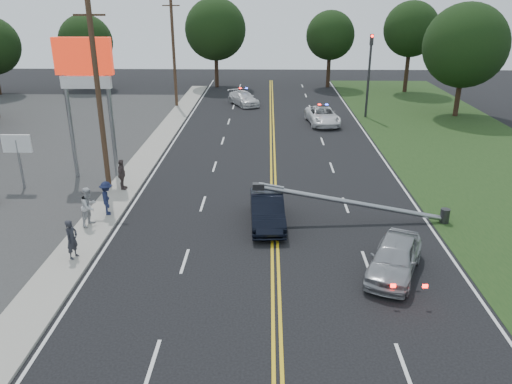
{
  "coord_description": "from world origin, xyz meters",
  "views": [
    {
      "loc": [
        -0.35,
        -13.8,
        10.15
      ],
      "look_at": [
        -0.87,
        7.45,
        1.7
      ],
      "focal_mm": 35.0,
      "sensor_mm": 36.0,
      "label": 1
    }
  ],
  "objects_px": {
    "traffic_signal": "(369,69)",
    "bystander_b": "(89,206)",
    "utility_pole_mid": "(99,98)",
    "utility_pole_far": "(174,53)",
    "small_sign": "(17,148)",
    "waiting_sedan": "(395,258)",
    "fallen_streetlight": "(363,204)",
    "crashed_sedan": "(267,210)",
    "emergency_b": "(243,98)",
    "emergency_a": "(323,116)",
    "bystander_c": "(107,198)",
    "bystander_a": "(72,239)",
    "pylon_sign": "(85,75)",
    "bystander_d": "(122,175)"
  },
  "relations": [
    {
      "from": "fallen_streetlight",
      "to": "emergency_a",
      "type": "relative_size",
      "value": 1.87
    },
    {
      "from": "bystander_d",
      "to": "crashed_sedan",
      "type": "bearing_deg",
      "value": -115.8
    },
    {
      "from": "small_sign",
      "to": "bystander_b",
      "type": "bearing_deg",
      "value": -42.01
    },
    {
      "from": "small_sign",
      "to": "emergency_a",
      "type": "distance_m",
      "value": 23.9
    },
    {
      "from": "traffic_signal",
      "to": "crashed_sedan",
      "type": "height_order",
      "value": "traffic_signal"
    },
    {
      "from": "bystander_b",
      "to": "bystander_d",
      "type": "xyz_separation_m",
      "value": [
        0.25,
        4.59,
        -0.08
      ]
    },
    {
      "from": "small_sign",
      "to": "waiting_sedan",
      "type": "distance_m",
      "value": 20.62
    },
    {
      "from": "traffic_signal",
      "to": "utility_pole_far",
      "type": "xyz_separation_m",
      "value": [
        -17.5,
        4.0,
        0.88
      ]
    },
    {
      "from": "crashed_sedan",
      "to": "waiting_sedan",
      "type": "distance_m",
      "value": 6.61
    },
    {
      "from": "fallen_streetlight",
      "to": "waiting_sedan",
      "type": "bearing_deg",
      "value": -85.34
    },
    {
      "from": "bystander_a",
      "to": "bystander_d",
      "type": "height_order",
      "value": "bystander_d"
    },
    {
      "from": "crashed_sedan",
      "to": "emergency_b",
      "type": "relative_size",
      "value": 0.97
    },
    {
      "from": "small_sign",
      "to": "utility_pole_mid",
      "type": "bearing_deg",
      "value": 0.0
    },
    {
      "from": "utility_pole_mid",
      "to": "utility_pole_far",
      "type": "height_order",
      "value": "same"
    },
    {
      "from": "crashed_sedan",
      "to": "bystander_c",
      "type": "xyz_separation_m",
      "value": [
        -7.77,
        0.73,
        0.24
      ]
    },
    {
      "from": "emergency_b",
      "to": "bystander_c",
      "type": "xyz_separation_m",
      "value": [
        -5.35,
        -26.56,
        0.31
      ]
    },
    {
      "from": "bystander_d",
      "to": "emergency_a",
      "type": "bearing_deg",
      "value": -37.33
    },
    {
      "from": "bystander_c",
      "to": "bystander_a",
      "type": "bearing_deg",
      "value": 160.66
    },
    {
      "from": "traffic_signal",
      "to": "waiting_sedan",
      "type": "height_order",
      "value": "traffic_signal"
    },
    {
      "from": "emergency_b",
      "to": "bystander_a",
      "type": "relative_size",
      "value": 2.69
    },
    {
      "from": "fallen_streetlight",
      "to": "emergency_b",
      "type": "height_order",
      "value": "fallen_streetlight"
    },
    {
      "from": "traffic_signal",
      "to": "bystander_a",
      "type": "height_order",
      "value": "traffic_signal"
    },
    {
      "from": "bystander_a",
      "to": "traffic_signal",
      "type": "bearing_deg",
      "value": -17.15
    },
    {
      "from": "emergency_b",
      "to": "bystander_b",
      "type": "height_order",
      "value": "bystander_b"
    },
    {
      "from": "small_sign",
      "to": "emergency_b",
      "type": "height_order",
      "value": "small_sign"
    },
    {
      "from": "utility_pole_mid",
      "to": "bystander_a",
      "type": "distance_m",
      "value": 9.06
    },
    {
      "from": "utility_pole_far",
      "to": "bystander_c",
      "type": "relative_size",
      "value": 5.96
    },
    {
      "from": "waiting_sedan",
      "to": "bystander_c",
      "type": "height_order",
      "value": "bystander_c"
    },
    {
      "from": "pylon_sign",
      "to": "utility_pole_mid",
      "type": "xyz_separation_m",
      "value": [
        1.3,
        -2.0,
        -0.91
      ]
    },
    {
      "from": "bystander_a",
      "to": "pylon_sign",
      "type": "bearing_deg",
      "value": 28.11
    },
    {
      "from": "pylon_sign",
      "to": "emergency_a",
      "type": "xyz_separation_m",
      "value": [
        14.72,
        13.38,
        -5.3
      ]
    },
    {
      "from": "utility_pole_far",
      "to": "bystander_b",
      "type": "height_order",
      "value": "utility_pole_far"
    },
    {
      "from": "emergency_b",
      "to": "traffic_signal",
      "type": "bearing_deg",
      "value": -50.65
    },
    {
      "from": "fallen_streetlight",
      "to": "emergency_a",
      "type": "bearing_deg",
      "value": 89.91
    },
    {
      "from": "utility_pole_far",
      "to": "crashed_sedan",
      "type": "distance_m",
      "value": 28.17
    },
    {
      "from": "small_sign",
      "to": "emergency_b",
      "type": "relative_size",
      "value": 0.69
    },
    {
      "from": "bystander_b",
      "to": "pylon_sign",
      "type": "bearing_deg",
      "value": 34.5
    },
    {
      "from": "crashed_sedan",
      "to": "utility_pole_far",
      "type": "bearing_deg",
      "value": 105.19
    },
    {
      "from": "traffic_signal",
      "to": "utility_pole_mid",
      "type": "xyz_separation_m",
      "value": [
        -17.5,
        -18.0,
        0.88
      ]
    },
    {
      "from": "crashed_sedan",
      "to": "bystander_b",
      "type": "bearing_deg",
      "value": -179.8
    },
    {
      "from": "traffic_signal",
      "to": "utility_pole_far",
      "type": "bearing_deg",
      "value": 167.11
    },
    {
      "from": "utility_pole_far",
      "to": "bystander_b",
      "type": "xyz_separation_m",
      "value": [
        0.63,
        -26.89,
        -4.04
      ]
    },
    {
      "from": "crashed_sedan",
      "to": "utility_pole_mid",
      "type": "bearing_deg",
      "value": 150.31
    },
    {
      "from": "waiting_sedan",
      "to": "bystander_c",
      "type": "relative_size",
      "value": 2.49
    },
    {
      "from": "emergency_b",
      "to": "bystander_d",
      "type": "xyz_separation_m",
      "value": [
        -5.56,
        -23.2,
        0.32
      ]
    },
    {
      "from": "pylon_sign",
      "to": "crashed_sedan",
      "type": "height_order",
      "value": "pylon_sign"
    },
    {
      "from": "fallen_streetlight",
      "to": "waiting_sedan",
      "type": "height_order",
      "value": "fallen_streetlight"
    },
    {
      "from": "utility_pole_mid",
      "to": "bystander_a",
      "type": "height_order",
      "value": "utility_pole_mid"
    },
    {
      "from": "traffic_signal",
      "to": "bystander_b",
      "type": "height_order",
      "value": "traffic_signal"
    },
    {
      "from": "bystander_c",
      "to": "crashed_sedan",
      "type": "bearing_deg",
      "value": -113.28
    }
  ]
}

